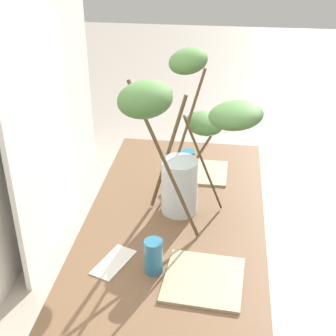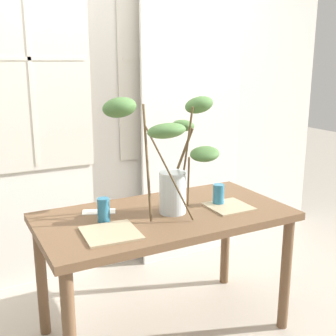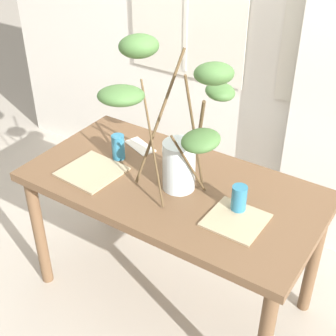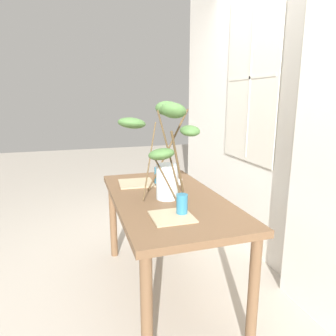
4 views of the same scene
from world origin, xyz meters
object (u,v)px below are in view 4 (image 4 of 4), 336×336
plate_square_right (172,217)px  dining_table (167,209)px  drinking_glass_blue_left (158,175)px  drinking_glass_blue_right (182,204)px  vase_with_branches (164,146)px  plate_square_left (136,183)px

plate_square_right → dining_table: bearing=167.1°
drinking_glass_blue_left → plate_square_right: drinking_glass_blue_left is taller
drinking_glass_blue_left → drinking_glass_blue_right: bearing=-4.3°
dining_table → vase_with_branches: 0.47m
plate_square_right → vase_with_branches: bearing=170.8°
drinking_glass_blue_left → plate_square_right: 0.75m
vase_with_branches → drinking_glass_blue_right: 0.46m
vase_with_branches → drinking_glass_blue_left: vase_with_branches is taller
plate_square_right → plate_square_left: bearing=-175.8°
drinking_glass_blue_left → plate_square_left: size_ratio=0.48×
vase_with_branches → plate_square_right: 0.52m
drinking_glass_blue_right → drinking_glass_blue_left: bearing=175.7°
dining_table → plate_square_right: bearing=-12.9°
dining_table → drinking_glass_blue_left: 0.39m
drinking_glass_blue_right → plate_square_left: (-0.74, -0.13, -0.06)m
plate_square_left → plate_square_right: (0.77, 0.06, -0.00)m
dining_table → plate_square_left: plate_square_left is taller
vase_with_branches → plate_square_left: 0.55m
vase_with_branches → plate_square_right: bearing=-9.2°
dining_table → drinking_glass_blue_left: (-0.35, 0.04, 0.16)m
dining_table → plate_square_left: size_ratio=5.26×
drinking_glass_blue_left → dining_table: bearing=-5.9°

